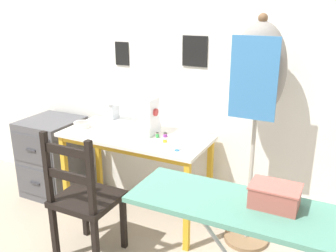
{
  "coord_description": "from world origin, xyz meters",
  "views": [
    {
      "loc": [
        1.42,
        -2.03,
        1.68
      ],
      "look_at": [
        0.29,
        0.23,
        0.83
      ],
      "focal_mm": 40.0,
      "sensor_mm": 36.0,
      "label": 1
    }
  ],
  "objects_px": {
    "thread_spool_far_edge": "(165,140)",
    "filing_cabinet": "(53,157)",
    "thread_spool_near_machine": "(157,135)",
    "dress_form": "(258,82)",
    "sewing_machine": "(135,115)",
    "ironing_board": "(258,218)",
    "thread_spool_mid_table": "(165,135)",
    "fabric_bowl": "(82,125)",
    "storage_box": "(275,196)",
    "wooden_chair": "(85,200)",
    "scissors": "(182,150)"
  },
  "relations": [
    {
      "from": "fabric_bowl",
      "to": "ironing_board",
      "type": "relative_size",
      "value": 0.11
    },
    {
      "from": "dress_form",
      "to": "ironing_board",
      "type": "distance_m",
      "value": 1.04
    },
    {
      "from": "thread_spool_near_machine",
      "to": "dress_form",
      "type": "relative_size",
      "value": 0.02
    },
    {
      "from": "thread_spool_far_edge",
      "to": "storage_box",
      "type": "bearing_deg",
      "value": -39.39
    },
    {
      "from": "fabric_bowl",
      "to": "ironing_board",
      "type": "distance_m",
      "value": 1.8
    },
    {
      "from": "filing_cabinet",
      "to": "storage_box",
      "type": "height_order",
      "value": "storage_box"
    },
    {
      "from": "wooden_chair",
      "to": "filing_cabinet",
      "type": "relative_size",
      "value": 1.33
    },
    {
      "from": "filing_cabinet",
      "to": "ironing_board",
      "type": "bearing_deg",
      "value": -23.41
    },
    {
      "from": "scissors",
      "to": "storage_box",
      "type": "xyz_separation_m",
      "value": [
        0.75,
        -0.68,
        0.17
      ]
    },
    {
      "from": "scissors",
      "to": "thread_spool_mid_table",
      "type": "distance_m",
      "value": 0.27
    },
    {
      "from": "sewing_machine",
      "to": "scissors",
      "type": "height_order",
      "value": "sewing_machine"
    },
    {
      "from": "thread_spool_far_edge",
      "to": "storage_box",
      "type": "distance_m",
      "value": 1.2
    },
    {
      "from": "fabric_bowl",
      "to": "thread_spool_far_edge",
      "type": "distance_m",
      "value": 0.75
    },
    {
      "from": "thread_spool_mid_table",
      "to": "ironing_board",
      "type": "height_order",
      "value": "ironing_board"
    },
    {
      "from": "scissors",
      "to": "dress_form",
      "type": "xyz_separation_m",
      "value": [
        0.44,
        0.2,
        0.47
      ]
    },
    {
      "from": "scissors",
      "to": "ironing_board",
      "type": "distance_m",
      "value": 1.01
    },
    {
      "from": "thread_spool_far_edge",
      "to": "storage_box",
      "type": "height_order",
      "value": "storage_box"
    },
    {
      "from": "thread_spool_near_machine",
      "to": "ironing_board",
      "type": "distance_m",
      "value": 1.29
    },
    {
      "from": "thread_spool_far_edge",
      "to": "wooden_chair",
      "type": "distance_m",
      "value": 0.69
    },
    {
      "from": "thread_spool_near_machine",
      "to": "filing_cabinet",
      "type": "height_order",
      "value": "thread_spool_near_machine"
    },
    {
      "from": "dress_form",
      "to": "storage_box",
      "type": "bearing_deg",
      "value": -70.55
    },
    {
      "from": "sewing_machine",
      "to": "dress_form",
      "type": "height_order",
      "value": "dress_form"
    },
    {
      "from": "thread_spool_mid_table",
      "to": "filing_cabinet",
      "type": "distance_m",
      "value": 1.19
    },
    {
      "from": "storage_box",
      "to": "thread_spool_far_edge",
      "type": "bearing_deg",
      "value": 140.61
    },
    {
      "from": "thread_spool_mid_table",
      "to": "thread_spool_far_edge",
      "type": "relative_size",
      "value": 1.05
    },
    {
      "from": "sewing_machine",
      "to": "dress_form",
      "type": "xyz_separation_m",
      "value": [
        0.91,
        0.02,
        0.34
      ]
    },
    {
      "from": "thread_spool_near_machine",
      "to": "thread_spool_far_edge",
      "type": "height_order",
      "value": "thread_spool_near_machine"
    },
    {
      "from": "sewing_machine",
      "to": "thread_spool_mid_table",
      "type": "height_order",
      "value": "sewing_machine"
    },
    {
      "from": "sewing_machine",
      "to": "ironing_board",
      "type": "xyz_separation_m",
      "value": [
        1.17,
        -0.91,
        -0.06
      ]
    },
    {
      "from": "sewing_machine",
      "to": "wooden_chair",
      "type": "xyz_separation_m",
      "value": [
        -0.02,
        -0.64,
        -0.41
      ]
    },
    {
      "from": "scissors",
      "to": "thread_spool_near_machine",
      "type": "height_order",
      "value": "thread_spool_near_machine"
    },
    {
      "from": "ironing_board",
      "to": "storage_box",
      "type": "distance_m",
      "value": 0.12
    },
    {
      "from": "thread_spool_mid_table",
      "to": "thread_spool_far_edge",
      "type": "height_order",
      "value": "thread_spool_mid_table"
    },
    {
      "from": "thread_spool_mid_table",
      "to": "storage_box",
      "type": "distance_m",
      "value": 1.29
    },
    {
      "from": "fabric_bowl",
      "to": "ironing_board",
      "type": "height_order",
      "value": "ironing_board"
    },
    {
      "from": "scissors",
      "to": "ironing_board",
      "type": "bearing_deg",
      "value": -46.21
    },
    {
      "from": "dress_form",
      "to": "filing_cabinet",
      "type": "bearing_deg",
      "value": -178.38
    },
    {
      "from": "thread_spool_far_edge",
      "to": "wooden_chair",
      "type": "relative_size",
      "value": 0.04
    },
    {
      "from": "wooden_chair",
      "to": "ironing_board",
      "type": "height_order",
      "value": "wooden_chair"
    },
    {
      "from": "wooden_chair",
      "to": "fabric_bowl",
      "type": "bearing_deg",
      "value": 128.48
    },
    {
      "from": "thread_spool_mid_table",
      "to": "thread_spool_far_edge",
      "type": "bearing_deg",
      "value": -65.03
    },
    {
      "from": "thread_spool_mid_table",
      "to": "storage_box",
      "type": "relative_size",
      "value": 0.18
    },
    {
      "from": "thread_spool_mid_table",
      "to": "dress_form",
      "type": "height_order",
      "value": "dress_form"
    },
    {
      "from": "thread_spool_near_machine",
      "to": "wooden_chair",
      "type": "relative_size",
      "value": 0.04
    },
    {
      "from": "dress_form",
      "to": "storage_box",
      "type": "distance_m",
      "value": 0.98
    },
    {
      "from": "scissors",
      "to": "thread_spool_near_machine",
      "type": "distance_m",
      "value": 0.3
    },
    {
      "from": "thread_spool_near_machine",
      "to": "dress_form",
      "type": "height_order",
      "value": "dress_form"
    },
    {
      "from": "sewing_machine",
      "to": "thread_spool_mid_table",
      "type": "bearing_deg",
      "value": -1.74
    },
    {
      "from": "wooden_chair",
      "to": "storage_box",
      "type": "distance_m",
      "value": 1.34
    },
    {
      "from": "thread_spool_far_edge",
      "to": "filing_cabinet",
      "type": "distance_m",
      "value": 1.23
    }
  ]
}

